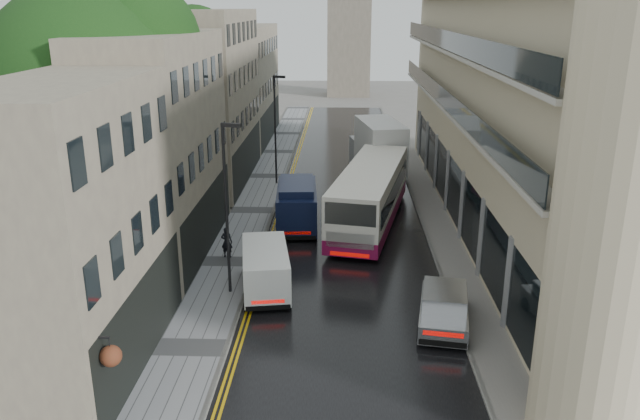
# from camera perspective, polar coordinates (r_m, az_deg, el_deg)

# --- Properties ---
(road) EXTENTS (9.00, 85.00, 0.02)m
(road) POSITION_cam_1_polar(r_m,az_deg,el_deg) (39.07, 2.38, -0.24)
(road) COLOR black
(road) RESTS_ON ground
(left_sidewalk) EXTENTS (2.70, 85.00, 0.12)m
(left_sidewalk) POSITION_cam_1_polar(r_m,az_deg,el_deg) (39.45, -6.15, -0.08)
(left_sidewalk) COLOR gray
(left_sidewalk) RESTS_ON ground
(right_sidewalk) EXTENTS (1.80, 85.00, 0.12)m
(right_sidewalk) POSITION_cam_1_polar(r_m,az_deg,el_deg) (39.46, 10.24, -0.26)
(right_sidewalk) COLOR slate
(right_sidewalk) RESTS_ON ground
(old_shop_row) EXTENTS (4.50, 56.00, 12.00)m
(old_shop_row) POSITION_cam_1_polar(r_m,az_deg,el_deg) (41.12, -10.97, 8.97)
(old_shop_row) COLOR gray
(old_shop_row) RESTS_ON ground
(modern_block) EXTENTS (8.00, 40.00, 14.00)m
(modern_block) POSITION_cam_1_polar(r_m,az_deg,el_deg) (37.49, 18.68, 9.04)
(modern_block) COLOR #BEAE8D
(modern_block) RESTS_ON ground
(tree_near) EXTENTS (10.56, 10.56, 13.89)m
(tree_near) POSITION_cam_1_polar(r_m,az_deg,el_deg) (32.45, -20.26, 7.49)
(tree_near) COLOR black
(tree_near) RESTS_ON ground
(tree_far) EXTENTS (9.24, 9.24, 12.46)m
(tree_far) POSITION_cam_1_polar(r_m,az_deg,el_deg) (44.63, -13.64, 9.80)
(tree_far) COLOR black
(tree_far) RESTS_ON ground
(cream_bus) EXTENTS (5.30, 12.88, 3.43)m
(cream_bus) POSITION_cam_1_polar(r_m,az_deg,el_deg) (33.60, 1.45, -0.24)
(cream_bus) COLOR white
(cream_bus) RESTS_ON road
(white_lorry) EXTENTS (4.08, 8.83, 4.47)m
(white_lorry) POSITION_cam_1_polar(r_m,az_deg,el_deg) (44.22, 4.36, 4.93)
(white_lorry) COLOR silver
(white_lorry) RESTS_ON road
(silver_hatchback) EXTENTS (2.53, 4.50, 1.60)m
(silver_hatchback) POSITION_cam_1_polar(r_m,az_deg,el_deg) (24.49, 9.20, -10.14)
(silver_hatchback) COLOR #AEAFB3
(silver_hatchback) RESTS_ON road
(white_van) EXTENTS (2.68, 4.87, 2.09)m
(white_van) POSITION_cam_1_polar(r_m,az_deg,el_deg) (26.74, -6.83, -6.91)
(white_van) COLOR white
(white_van) RESTS_ON road
(navy_van) EXTENTS (2.60, 5.73, 2.85)m
(navy_van) POSITION_cam_1_polar(r_m,az_deg,el_deg) (34.36, -3.88, -0.36)
(navy_van) COLOR black
(navy_van) RESTS_ON road
(pedestrian) EXTENTS (0.63, 0.45, 1.61)m
(pedestrian) POSITION_cam_1_polar(r_m,az_deg,el_deg) (32.01, -8.52, -2.93)
(pedestrian) COLOR black
(pedestrian) RESTS_ON left_sidewalk
(lamp_post_near) EXTENTS (0.88, 0.36, 7.60)m
(lamp_post_near) POSITION_cam_1_polar(r_m,az_deg,el_deg) (27.16, -8.55, -0.10)
(lamp_post_near) COLOR black
(lamp_post_near) RESTS_ON left_sidewalk
(lamp_post_far) EXTENTS (0.88, 0.41, 7.65)m
(lamp_post_far) POSITION_cam_1_polar(r_m,az_deg,el_deg) (44.41, -4.11, 7.22)
(lamp_post_far) COLOR black
(lamp_post_far) RESTS_ON left_sidewalk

